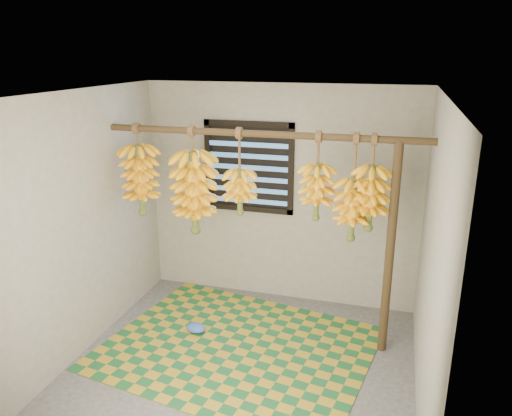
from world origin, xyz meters
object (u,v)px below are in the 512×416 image
(support_post, at_px, (390,252))
(woven_mat, at_px, (237,348))
(banana_bunch_a, at_px, (140,180))
(banana_bunch_c, at_px, (240,192))
(banana_bunch_d, at_px, (317,192))
(banana_bunch_e, at_px, (352,209))
(banana_bunch_b, at_px, (194,193))
(banana_bunch_f, at_px, (370,198))
(plastic_bag, at_px, (196,328))

(support_post, xyz_separation_m, woven_mat, (-1.32, -0.37, -0.99))
(woven_mat, relative_size, banana_bunch_a, 2.64)
(support_post, xyz_separation_m, banana_bunch_c, (-1.40, -0.00, 0.45))
(woven_mat, xyz_separation_m, banana_bunch_d, (0.65, 0.37, 1.50))
(banana_bunch_e, bearing_deg, banana_bunch_b, 180.00)
(banana_bunch_e, relative_size, banana_bunch_f, 1.13)
(plastic_bag, xyz_separation_m, banana_bunch_e, (1.46, 0.22, 1.32))
(woven_mat, distance_m, banana_bunch_b, 1.54)
(banana_bunch_c, relative_size, banana_bunch_d, 1.02)
(banana_bunch_b, distance_m, banana_bunch_f, 1.66)
(plastic_bag, bearing_deg, banana_bunch_e, 8.48)
(banana_bunch_a, bearing_deg, plastic_bag, -19.15)
(support_post, height_order, banana_bunch_c, banana_bunch_c)
(plastic_bag, bearing_deg, woven_mat, -17.02)
(banana_bunch_d, height_order, banana_bunch_f, same)
(support_post, relative_size, banana_bunch_b, 1.90)
(banana_bunch_c, height_order, banana_bunch_e, same)
(banana_bunch_f, bearing_deg, banana_bunch_b, 180.00)
(plastic_bag, bearing_deg, support_post, 6.85)
(banana_bunch_c, bearing_deg, banana_bunch_b, 180.00)
(support_post, height_order, banana_bunch_a, banana_bunch_a)
(plastic_bag, bearing_deg, banana_bunch_f, 7.71)
(banana_bunch_c, xyz_separation_m, banana_bunch_f, (1.20, 0.00, 0.03))
(banana_bunch_a, distance_m, banana_bunch_b, 0.58)
(woven_mat, bearing_deg, banana_bunch_e, 20.67)
(banana_bunch_d, distance_m, banana_bunch_f, 0.47)
(banana_bunch_b, relative_size, banana_bunch_d, 1.30)
(banana_bunch_b, bearing_deg, plastic_bag, -75.78)
(banana_bunch_e, bearing_deg, plastic_bag, -171.52)
(plastic_bag, height_order, banana_bunch_c, banana_bunch_c)
(banana_bunch_b, xyz_separation_m, banana_bunch_e, (1.51, -0.00, -0.03))
(banana_bunch_d, relative_size, banana_bunch_f, 0.94)
(banana_bunch_a, relative_size, banana_bunch_b, 0.87)
(support_post, relative_size, banana_bunch_d, 2.47)
(woven_mat, bearing_deg, banana_bunch_c, 101.88)
(banana_bunch_f, bearing_deg, woven_mat, -161.89)
(banana_bunch_a, bearing_deg, banana_bunch_c, -0.00)
(plastic_bag, relative_size, banana_bunch_e, 0.21)
(banana_bunch_c, relative_size, banana_bunch_f, 0.95)
(banana_bunch_d, bearing_deg, woven_mat, -150.50)
(support_post, bearing_deg, plastic_bag, -173.15)
(banana_bunch_a, height_order, banana_bunch_e, same)
(woven_mat, xyz_separation_m, banana_bunch_e, (0.97, 0.37, 1.36))
(support_post, xyz_separation_m, banana_bunch_d, (-0.68, 0.00, 0.50))
(banana_bunch_d, bearing_deg, banana_bunch_b, 180.00)
(banana_bunch_e, distance_m, banana_bunch_f, 0.19)
(banana_bunch_d, bearing_deg, banana_bunch_e, -0.00)
(woven_mat, height_order, banana_bunch_a, banana_bunch_a)
(banana_bunch_c, distance_m, banana_bunch_e, 1.05)
(support_post, height_order, banana_bunch_f, banana_bunch_f)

